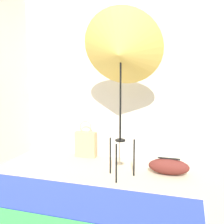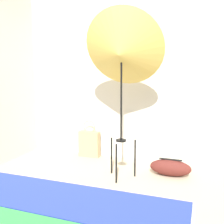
% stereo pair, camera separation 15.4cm
% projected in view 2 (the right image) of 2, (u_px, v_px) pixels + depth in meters
% --- Properties ---
extents(wall_back, '(8.00, 0.05, 2.60)m').
position_uv_depth(wall_back, '(141.00, 70.00, 3.68)').
color(wall_back, beige).
rests_on(wall_back, ground_plane).
extents(photo_umbrella, '(0.95, 0.63, 1.98)m').
position_uv_depth(photo_umbrella, '(121.00, 52.00, 2.97)').
color(photo_umbrella, black).
rests_on(photo_umbrella, ground_plane).
extents(tote_bag, '(0.32, 0.11, 0.55)m').
position_uv_depth(tote_bag, '(89.00, 143.00, 3.96)').
color(tote_bag, tan).
rests_on(tote_bag, ground_plane).
extents(duffel_bag, '(0.50, 0.20, 0.21)m').
position_uv_depth(duffel_bag, '(170.00, 168.00, 3.22)').
color(duffel_bag, '#5B231E').
rests_on(duffel_bag, ground_plane).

